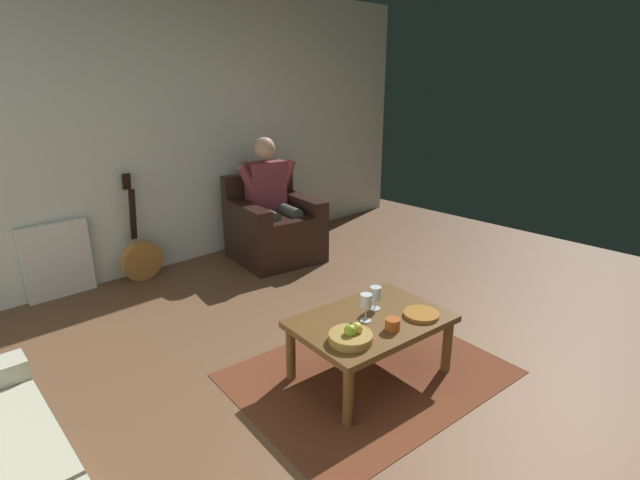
{
  "coord_description": "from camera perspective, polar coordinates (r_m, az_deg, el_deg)",
  "views": [
    {
      "loc": [
        2.17,
        1.39,
        1.79
      ],
      "look_at": [
        -0.35,
        -1.25,
        0.55
      ],
      "focal_mm": 27.13,
      "sensor_mm": 36.0,
      "label": 1
    }
  ],
  "objects": [
    {
      "name": "candle_jar",
      "position": [
        2.87,
        8.54,
        -9.82
      ],
      "size": [
        0.09,
        0.09,
        0.07
      ],
      "primitive_type": "cylinder",
      "color": "#B1521E",
      "rests_on": "coffee_table"
    },
    {
      "name": "ground_plane",
      "position": [
        3.14,
        11.7,
        -16.49
      ],
      "size": [
        7.05,
        7.05,
        0.0
      ],
      "primitive_type": "plane",
      "color": "brown"
    },
    {
      "name": "guitar",
      "position": [
        4.73,
        -20.37,
        -1.87
      ],
      "size": [
        0.38,
        0.22,
        0.98
      ],
      "color": "#AF7738",
      "rests_on": "ground"
    },
    {
      "name": "radiator",
      "position": [
        4.63,
        -28.54,
        -2.12
      ],
      "size": [
        0.54,
        0.06,
        0.65
      ],
      "primitive_type": "cube",
      "color": "white",
      "rests_on": "ground"
    },
    {
      "name": "armchair",
      "position": [
        4.97,
        -5.51,
        1.32
      ],
      "size": [
        0.9,
        0.91,
        0.84
      ],
      "rotation": [
        0.0,
        0.0,
        -0.16
      ],
      "color": "black",
      "rests_on": "ground"
    },
    {
      "name": "coffee_table",
      "position": [
        3.02,
        6.03,
        -10.11
      ],
      "size": [
        0.99,
        0.72,
        0.39
      ],
      "rotation": [
        0.0,
        0.0,
        -0.1
      ],
      "color": "brown",
      "rests_on": "ground"
    },
    {
      "name": "wall_back",
      "position": [
        4.87,
        -17.41,
        12.42
      ],
      "size": [
        6.27,
        0.06,
        2.65
      ],
      "primitive_type": "cube",
      "color": "silver",
      "rests_on": "ground"
    },
    {
      "name": "rug",
      "position": [
        3.19,
        5.82,
        -15.39
      ],
      "size": [
        1.74,
        1.39,
        0.01
      ],
      "primitive_type": "cube",
      "rotation": [
        0.0,
        0.0,
        -0.1
      ],
      "color": "brown",
      "rests_on": "ground"
    },
    {
      "name": "wine_glass_near",
      "position": [
        2.9,
        5.45,
        -7.36
      ],
      "size": [
        0.07,
        0.07,
        0.18
      ],
      "color": "silver",
      "rests_on": "coffee_table"
    },
    {
      "name": "wine_glass_far",
      "position": [
        3.06,
        6.56,
        -6.43
      ],
      "size": [
        0.07,
        0.07,
        0.15
      ],
      "color": "silver",
      "rests_on": "coffee_table"
    },
    {
      "name": "person_seated",
      "position": [
        4.89,
        -5.75,
        5.28
      ],
      "size": [
        0.66,
        0.62,
        1.23
      ],
      "rotation": [
        0.0,
        0.0,
        -0.16
      ],
      "color": "brown",
      "rests_on": "ground"
    },
    {
      "name": "decorative_dish",
      "position": [
        3.06,
        11.86,
        -8.57
      ],
      "size": [
        0.22,
        0.22,
        0.02
      ],
      "primitive_type": "cylinder",
      "color": "#AB6E29",
      "rests_on": "coffee_table"
    },
    {
      "name": "fruit_bowl",
      "position": [
        2.73,
        3.69,
        -11.26
      ],
      "size": [
        0.25,
        0.25,
        0.11
      ],
      "color": "olive",
      "rests_on": "coffee_table"
    }
  ]
}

